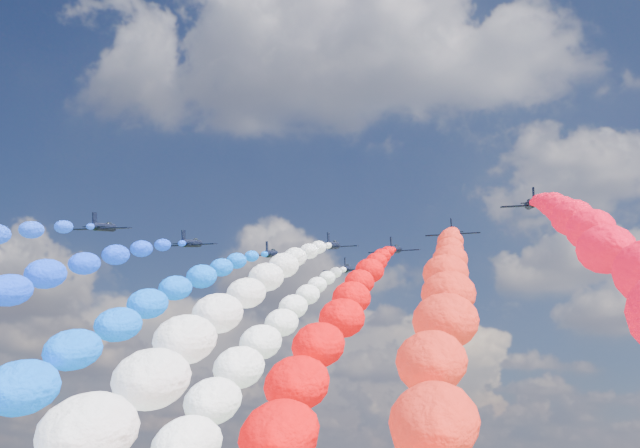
# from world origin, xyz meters

# --- Properties ---
(jet_0) EXTENTS (9.63, 12.73, 5.67)m
(jet_0) POSITION_xyz_m (-33.44, -6.78, 98.93)
(jet_0) COLOR black
(jet_1) EXTENTS (8.94, 12.24, 5.67)m
(jet_1) POSITION_xyz_m (-22.60, 4.98, 98.93)
(jet_1) COLOR black
(jet_2) EXTENTS (9.60, 12.71, 5.67)m
(jet_2) POSITION_xyz_m (-10.71, 14.10, 98.93)
(jet_2) COLOR black
(trail_2) EXTENTS (5.56, 119.82, 54.34)m
(trail_2) POSITION_xyz_m (-10.71, -47.92, 73.22)
(trail_2) COLOR #075EFF
(jet_3) EXTENTS (9.06, 12.33, 5.67)m
(jet_3) POSITION_xyz_m (1.10, 10.53, 98.93)
(jet_3) COLOR black
(trail_3) EXTENTS (5.56, 119.82, 54.34)m
(trail_3) POSITION_xyz_m (1.10, -51.49, 73.22)
(trail_3) COLOR white
(jet_4) EXTENTS (9.71, 12.79, 5.67)m
(jet_4) POSITION_xyz_m (1.08, 27.56, 98.93)
(jet_4) COLOR black
(trail_4) EXTENTS (5.56, 119.82, 54.34)m
(trail_4) POSITION_xyz_m (1.08, -34.46, 73.22)
(trail_4) COLOR white
(jet_5) EXTENTS (9.55, 12.68, 5.67)m
(jet_5) POSITION_xyz_m (11.47, 15.10, 98.93)
(jet_5) COLOR black
(trail_5) EXTENTS (5.56, 119.82, 54.34)m
(trail_5) POSITION_xyz_m (11.47, -46.91, 73.22)
(trail_5) COLOR #EF0609
(jet_6) EXTENTS (9.38, 12.55, 5.67)m
(jet_6) POSITION_xyz_m (21.89, 6.20, 98.93)
(jet_6) COLOR black
(trail_6) EXTENTS (5.56, 119.82, 54.34)m
(trail_6) POSITION_xyz_m (21.89, -55.82, 73.22)
(trail_6) COLOR red
(jet_7) EXTENTS (9.22, 12.44, 5.67)m
(jet_7) POSITION_xyz_m (33.67, -6.98, 98.93)
(jet_7) COLOR black
(trail_7) EXTENTS (5.56, 119.82, 54.34)m
(trail_7) POSITION_xyz_m (33.67, -68.99, 73.22)
(trail_7) COLOR #F50825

